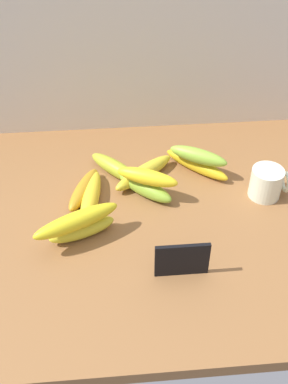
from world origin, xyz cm
name	(u,v)px	position (x,y,z in cm)	size (l,w,h in cm)	color
counter_top	(170,220)	(0.00, 0.00, 1.50)	(110.00, 76.00, 3.00)	brown
back_wall	(155,16)	(0.00, 39.00, 35.00)	(130.00, 2.00, 70.00)	beige
chalkboard_sign	(182,261)	(0.08, -16.95, 6.86)	(11.00, 1.80, 8.40)	black
coffee_mug	(267,183)	(23.93, 5.38, 6.80)	(9.17, 7.67, 7.60)	silver
banana_0	(116,168)	(-11.91, 16.35, 4.97)	(17.28, 3.94, 3.94)	#A8B52B
banana_1	(84,189)	(-20.02, 8.99, 4.86)	(15.88, 3.73, 3.73)	#B8841E
banana_2	(196,165)	(8.87, 16.38, 4.78)	(18.83, 3.57, 3.57)	gold
banana_3	(91,199)	(-18.33, 5.41, 4.94)	(20.01, 3.89, 3.89)	yellow
banana_4	(144,173)	(-4.93, 14.14, 4.94)	(18.96, 3.88, 3.88)	gold
banana_5	(145,188)	(-5.20, 8.12, 5.08)	(15.63, 4.17, 4.17)	#8AB332
banana_6	(82,229)	(-20.25, -4.60, 4.99)	(15.02, 3.97, 3.97)	yellow
banana_7	(147,177)	(-4.76, 7.32, 9.05)	(15.03, 3.77, 3.77)	yellow
banana_8	(76,221)	(-21.06, -5.86, 8.98)	(19.52, 4.01, 4.01)	yellow
banana_9	(198,156)	(8.86, 15.23, 8.46)	(15.18, 3.78, 3.78)	#8DBA39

